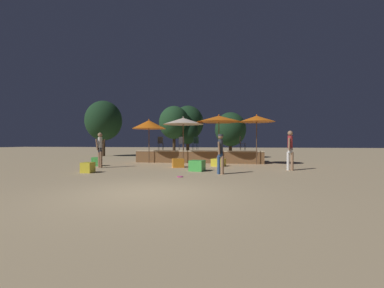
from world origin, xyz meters
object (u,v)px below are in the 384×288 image
person_2 (221,152)px  background_tree_0 (188,123)px  background_tree_3 (230,129)px  bistro_chair_1 (196,142)px  bistro_chair_3 (181,142)px  background_tree_2 (174,123)px  person_0 (100,148)px  cube_seat_1 (88,168)px  background_tree_4 (188,133)px  patio_umbrella_2 (183,121)px  patio_umbrella_0 (149,125)px  cube_seat_0 (97,162)px  cube_seat_3 (197,166)px  patio_umbrella_1 (219,119)px  patio_umbrella_3 (257,119)px  person_1 (290,148)px  background_tree_1 (104,121)px  bistro_chair_0 (161,142)px  cube_seat_4 (178,163)px  frisbee_disc (180,177)px  cube_seat_2 (218,162)px  bistro_chair_2 (241,142)px

person_2 → background_tree_0: bearing=-55.8°
background_tree_3 → bistro_chair_1: bearing=-116.4°
bistro_chair_3 → background_tree_2: (-2.31, 7.09, 1.89)m
person_0 → person_2: (6.35, -1.60, -0.09)m
cube_seat_1 → background_tree_4: background_tree_4 is taller
patio_umbrella_2 → background_tree_0: background_tree_0 is taller
patio_umbrella_0 → cube_seat_0: bearing=-129.7°
cube_seat_3 → person_0: 5.29m
cube_seat_3 → background_tree_2: bearing=108.8°
patio_umbrella_1 → person_2: patio_umbrella_1 is taller
patio_umbrella_0 → patio_umbrella_1: (4.49, 0.02, 0.29)m
patio_umbrella_3 → bistro_chair_1: bearing=157.2°
cube_seat_1 → background_tree_2: 14.37m
background_tree_0 → background_tree_4: (0.31, -1.79, -1.10)m
person_1 → background_tree_3: (-3.05, 9.27, 1.37)m
cube_seat_1 → background_tree_0: size_ratio=0.09×
cube_seat_0 → person_2: bearing=-19.4°
patio_umbrella_2 → background_tree_0: (-1.78, 10.65, 0.72)m
background_tree_1 → bistro_chair_0: bearing=-38.4°
patio_umbrella_0 → cube_seat_4: size_ratio=3.76×
cube_seat_3 → bistro_chair_3: size_ratio=0.81×
cube_seat_3 → background_tree_1: size_ratio=0.14×
person_0 → bistro_chair_0: 4.94m
patio_umbrella_3 → bistro_chair_1: 4.52m
frisbee_disc → background_tree_0: 17.53m
person_0 → patio_umbrella_0: bearing=-81.7°
person_2 → frisbee_disc: size_ratio=7.27×
person_2 → background_tree_0: size_ratio=0.32×
person_0 → person_2: size_ratio=1.10×
cube_seat_2 → person_2: person_2 is taller
patio_umbrella_1 → patio_umbrella_2: 2.25m
cube_seat_4 → cube_seat_2: bearing=26.5°
patio_umbrella_1 → patio_umbrella_3: size_ratio=1.01×
patio_umbrella_2 → person_2: size_ratio=1.77×
cube_seat_4 → background_tree_2: background_tree_2 is taller
cube_seat_1 → background_tree_3: (5.81, 11.79, 2.20)m
cube_seat_0 → cube_seat_2: 6.81m
cube_seat_4 → background_tree_1: background_tree_1 is taller
patio_umbrella_0 → bistro_chair_2: size_ratio=3.14×
cube_seat_1 → background_tree_3: 13.33m
person_0 → background_tree_2: size_ratio=0.38×
bistro_chair_1 → cube_seat_0: bearing=11.6°
cube_seat_1 → bistro_chair_2: bearing=47.1°
patio_umbrella_1 → cube_seat_0: (-6.64, -2.61, -2.52)m
patio_umbrella_1 → cube_seat_3: 4.84m
bistro_chair_1 → cube_seat_2: bearing=89.8°
cube_seat_0 → bistro_chair_2: bearing=27.6°
person_0 → bistro_chair_2: 8.89m
patio_umbrella_3 → person_1: (1.32, -3.08, -1.68)m
cube_seat_4 → bistro_chair_2: bearing=51.2°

